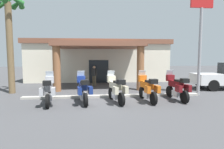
{
  "coord_description": "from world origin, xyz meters",
  "views": [
    {
      "loc": [
        -0.53,
        -9.92,
        2.33
      ],
      "look_at": [
        0.74,
        2.27,
        1.2
      ],
      "focal_mm": 29.43,
      "sensor_mm": 36.0,
      "label": 1
    }
  ],
  "objects_px": {
    "motorcycle_blue": "(83,90)",
    "motorcycle_maroon": "(177,88)",
    "motel_building": "(98,60)",
    "roadside_sign": "(201,25)",
    "pedestrian": "(94,74)",
    "motorcycle_cream": "(116,89)",
    "palm_tree_roadside": "(8,20)",
    "motorcycle_orange": "(148,88)",
    "motorcycle_silver": "(49,91)"
  },
  "relations": [
    {
      "from": "motorcycle_cream",
      "to": "palm_tree_roadside",
      "type": "relative_size",
      "value": 0.33
    },
    {
      "from": "motel_building",
      "to": "motorcycle_orange",
      "type": "height_order",
      "value": "motel_building"
    },
    {
      "from": "motorcycle_silver",
      "to": "motorcycle_maroon",
      "type": "distance_m",
      "value": 6.77
    },
    {
      "from": "motorcycle_silver",
      "to": "motorcycle_maroon",
      "type": "height_order",
      "value": "same"
    },
    {
      "from": "motel_building",
      "to": "motorcycle_silver",
      "type": "distance_m",
      "value": 10.91
    },
    {
      "from": "motel_building",
      "to": "roadside_sign",
      "type": "height_order",
      "value": "roadside_sign"
    },
    {
      "from": "palm_tree_roadside",
      "to": "roadside_sign",
      "type": "relative_size",
      "value": 1.03
    },
    {
      "from": "roadside_sign",
      "to": "motorcycle_orange",
      "type": "bearing_deg",
      "value": -159.3
    },
    {
      "from": "motorcycle_blue",
      "to": "palm_tree_roadside",
      "type": "distance_m",
      "value": 7.01
    },
    {
      "from": "motorcycle_orange",
      "to": "roadside_sign",
      "type": "bearing_deg",
      "value": -75.12
    },
    {
      "from": "motorcycle_cream",
      "to": "pedestrian",
      "type": "distance_m",
      "value": 6.08
    },
    {
      "from": "motel_building",
      "to": "motorcycle_silver",
      "type": "xyz_separation_m",
      "value": [
        -2.78,
        -10.45,
        -1.39
      ]
    },
    {
      "from": "motorcycle_silver",
      "to": "motorcycle_blue",
      "type": "relative_size",
      "value": 1.01
    },
    {
      "from": "motorcycle_cream",
      "to": "pedestrian",
      "type": "relative_size",
      "value": 1.32
    },
    {
      "from": "motorcycle_maroon",
      "to": "roadside_sign",
      "type": "distance_m",
      "value": 4.32
    },
    {
      "from": "motorcycle_blue",
      "to": "pedestrian",
      "type": "bearing_deg",
      "value": -16.97
    },
    {
      "from": "motel_building",
      "to": "pedestrian",
      "type": "bearing_deg",
      "value": -95.1
    },
    {
      "from": "motel_building",
      "to": "roadside_sign",
      "type": "distance_m",
      "value": 11.01
    },
    {
      "from": "motorcycle_silver",
      "to": "motorcycle_maroon",
      "type": "xyz_separation_m",
      "value": [
        6.77,
        0.23,
        0.0
      ]
    },
    {
      "from": "motel_building",
      "to": "pedestrian",
      "type": "height_order",
      "value": "motel_building"
    },
    {
      "from": "motorcycle_silver",
      "to": "motorcycle_cream",
      "type": "height_order",
      "value": "same"
    },
    {
      "from": "motorcycle_cream",
      "to": "motorcycle_silver",
      "type": "bearing_deg",
      "value": 78.18
    },
    {
      "from": "motel_building",
      "to": "motorcycle_orange",
      "type": "distance_m",
      "value": 10.7
    },
    {
      "from": "motel_building",
      "to": "motorcycle_silver",
      "type": "height_order",
      "value": "motel_building"
    },
    {
      "from": "motorcycle_silver",
      "to": "pedestrian",
      "type": "relative_size",
      "value": 1.34
    },
    {
      "from": "motel_building",
      "to": "palm_tree_roadside",
      "type": "bearing_deg",
      "value": -128.28
    },
    {
      "from": "motorcycle_maroon",
      "to": "palm_tree_roadside",
      "type": "relative_size",
      "value": 0.33
    },
    {
      "from": "motorcycle_blue",
      "to": "motel_building",
      "type": "bearing_deg",
      "value": -17.14
    },
    {
      "from": "motorcycle_cream",
      "to": "palm_tree_roadside",
      "type": "xyz_separation_m",
      "value": [
        -6.5,
        3.22,
        3.99
      ]
    },
    {
      "from": "motorcycle_orange",
      "to": "motorcycle_blue",
      "type": "bearing_deg",
      "value": 84.2
    },
    {
      "from": "motorcycle_blue",
      "to": "motorcycle_orange",
      "type": "bearing_deg",
      "value": -101.12
    },
    {
      "from": "pedestrian",
      "to": "roadside_sign",
      "type": "bearing_deg",
      "value": -99.64
    },
    {
      "from": "motel_building",
      "to": "motorcycle_blue",
      "type": "height_order",
      "value": "motel_building"
    },
    {
      "from": "motorcycle_orange",
      "to": "pedestrian",
      "type": "relative_size",
      "value": 1.34
    },
    {
      "from": "motel_building",
      "to": "motorcycle_maroon",
      "type": "relative_size",
      "value": 6.42
    },
    {
      "from": "motorcycle_maroon",
      "to": "roadside_sign",
      "type": "relative_size",
      "value": 0.34
    },
    {
      "from": "motorcycle_orange",
      "to": "motorcycle_maroon",
      "type": "distance_m",
      "value": 1.7
    },
    {
      "from": "motel_building",
      "to": "motorcycle_maroon",
      "type": "xyz_separation_m",
      "value": [
        3.99,
        -10.22,
        -1.39
      ]
    },
    {
      "from": "motorcycle_orange",
      "to": "motorcycle_maroon",
      "type": "relative_size",
      "value": 1.0
    },
    {
      "from": "motel_building",
      "to": "motorcycle_maroon",
      "type": "bearing_deg",
      "value": -67.56
    },
    {
      "from": "pedestrian",
      "to": "roadside_sign",
      "type": "distance_m",
      "value": 8.59
    },
    {
      "from": "motorcycle_blue",
      "to": "motorcycle_maroon",
      "type": "xyz_separation_m",
      "value": [
        5.08,
        0.14,
        0.0
      ]
    },
    {
      "from": "motorcycle_silver",
      "to": "palm_tree_roadside",
      "type": "bearing_deg",
      "value": 35.27
    },
    {
      "from": "motel_building",
      "to": "motorcycle_blue",
      "type": "distance_m",
      "value": 10.51
    },
    {
      "from": "motorcycle_maroon",
      "to": "palm_tree_roadside",
      "type": "bearing_deg",
      "value": 68.27
    },
    {
      "from": "motorcycle_cream",
      "to": "motorcycle_maroon",
      "type": "height_order",
      "value": "same"
    },
    {
      "from": "motorcycle_silver",
      "to": "motel_building",
      "type": "bearing_deg",
      "value": -23.25
    },
    {
      "from": "motorcycle_blue",
      "to": "pedestrian",
      "type": "relative_size",
      "value": 1.33
    },
    {
      "from": "motel_building",
      "to": "pedestrian",
      "type": "relative_size",
      "value": 8.61
    },
    {
      "from": "pedestrian",
      "to": "palm_tree_roadside",
      "type": "height_order",
      "value": "palm_tree_roadside"
    }
  ]
}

